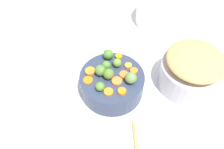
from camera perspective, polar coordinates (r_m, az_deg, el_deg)
tabletop at (r=0.92m, az=1.92°, el=-3.14°), size 2.40×2.40×0.02m
serving_bowl_carrots at (r=0.87m, az=0.00°, el=-2.15°), size 0.23×0.23×0.08m
metal_pot at (r=0.92m, az=18.14°, el=-0.11°), size 0.23×0.23×0.10m
stuffing_mound at (r=0.87m, az=19.43°, el=3.23°), size 0.21×0.21×0.06m
carrot_slice_0 at (r=0.82m, az=-5.73°, el=-1.40°), size 0.04×0.04×0.01m
carrot_slice_1 at (r=0.85m, az=-5.24°, el=0.76°), size 0.05×0.05×0.01m
carrot_slice_2 at (r=0.82m, az=1.17°, el=-1.62°), size 0.05×0.05×0.01m
carrot_slice_3 at (r=0.89m, az=1.61°, el=4.30°), size 0.03×0.03×0.01m
carrot_slice_4 at (r=0.79m, az=-0.84°, el=-4.17°), size 0.04×0.04×0.01m
carrot_slice_5 at (r=0.86m, az=3.91°, el=2.11°), size 0.03×0.03×0.01m
carrot_slice_6 at (r=0.83m, az=2.85°, el=-0.06°), size 0.05×0.05×0.01m
carrot_slice_7 at (r=0.85m, az=5.21°, el=0.85°), size 0.04×0.04×0.01m
carrot_slice_8 at (r=0.79m, az=2.38°, el=-4.05°), size 0.04×0.04×0.01m
brussels_sprout_0 at (r=0.79m, az=-2.87°, el=-2.87°), size 0.03×0.03×0.03m
brussels_sprout_1 at (r=0.85m, az=-1.39°, el=2.23°), size 0.03×0.03×0.03m
brussels_sprout_2 at (r=0.82m, az=-0.83°, el=0.13°), size 0.04×0.04×0.04m
brussels_sprout_3 at (r=0.83m, az=-2.78°, el=0.98°), size 0.04×0.04×0.04m
brussels_sprout_4 at (r=0.81m, az=4.51°, el=-0.81°), size 0.04×0.04×0.04m
brussels_sprout_5 at (r=0.88m, az=-0.93°, el=4.81°), size 0.04×0.04×0.04m
brussels_sprout_6 at (r=0.85m, az=1.20°, el=2.82°), size 0.03×0.03×0.03m
casserole_dish at (r=1.18m, az=11.86°, el=14.16°), size 0.24×0.24×0.10m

